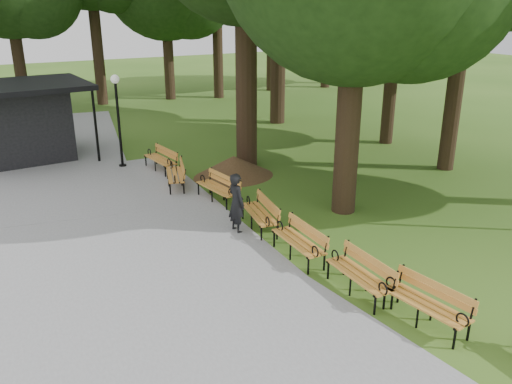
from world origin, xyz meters
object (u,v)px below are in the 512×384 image
lamp_post (117,102)px  bench_4 (259,214)px  person (236,203)px  bench_3 (298,242)px  dirt_mound (233,166)px  bench_2 (359,275)px  bench_1 (426,304)px  kiosk (16,122)px  bench_6 (175,175)px  bench_7 (160,160)px  bench_5 (218,188)px

lamp_post → bench_4: 8.01m
person → bench_3: 2.26m
dirt_mound → bench_2: size_ratio=1.30×
bench_1 → bench_4: (-0.61, 5.58, 0.00)m
kiosk → bench_2: size_ratio=2.53×
person → bench_4: 0.76m
kiosk → bench_6: 7.54m
lamp_post → bench_4: lamp_post is taller
bench_2 → person: bearing=-167.1°
lamp_post → bench_2: bearing=-80.1°
person → kiosk: (-4.43, 10.42, 0.67)m
dirt_mound → bench_3: 6.69m
person → bench_6: (-0.19, 4.29, -0.40)m
lamp_post → bench_4: bearing=-76.6°
bench_4 → bench_7: (-0.68, 6.36, 0.00)m
bench_2 → bench_3: bearing=-172.0°
bench_4 → bench_5: bearing=-167.1°
bench_5 → kiosk: bearing=-156.7°
bench_1 → bench_3: 3.61m
bench_3 → bench_4: size_ratio=1.00×
bench_4 → bench_5: size_ratio=1.00×
person → kiosk: size_ratio=0.35×
kiosk → bench_5: size_ratio=2.53×
person → bench_1: bearing=-173.6°
bench_3 → bench_7: bearing=-173.9°
lamp_post → bench_7: (1.12, -1.18, -2.03)m
person → bench_7: 6.26m
kiosk → bench_2: bearing=-73.9°
bench_1 → bench_6: (-1.44, 9.98, 0.00)m
person → bench_5: bearing=-18.3°
bench_2 → bench_7: bearing=-173.9°
lamp_post → dirt_mound: (3.22, -3.02, -2.09)m
bench_2 → dirt_mound: bearing=173.2°
bench_5 → person: bearing=-20.4°
bench_1 → bench_7: (-1.29, 11.94, 0.00)m
bench_2 → bench_5: size_ratio=1.00×
kiosk → bench_5: bearing=-62.4°
bench_2 → bench_4: bearing=-175.7°
lamp_post → bench_5: size_ratio=1.83×
bench_3 → bench_5: same height
bench_7 → kiosk: bearing=-140.8°
bench_2 → bench_7: same height
dirt_mound → person: bearing=-115.2°
lamp_post → bench_5: bearing=-71.9°
bench_4 → bench_6: same height
bench_4 → bench_7: same height
bench_5 → dirt_mound: bearing=134.7°
bench_6 → bench_3: bearing=23.7°
bench_1 → bench_3: bearing=-177.7°
person → dirt_mound: size_ratio=0.68×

